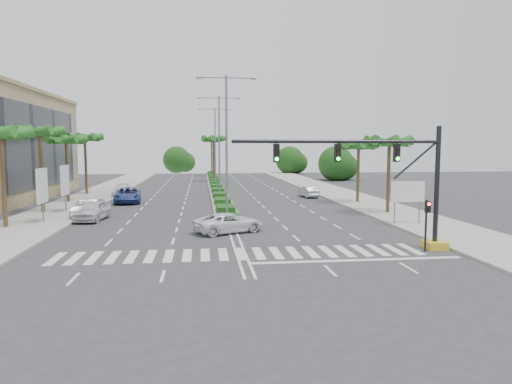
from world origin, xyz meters
TOP-DOWN VIEW (x-y plane):
  - ground at (0.00, 0.00)m, footprint 160.00×160.00m
  - footpath_right at (15.20, 20.00)m, footprint 6.00×120.00m
  - footpath_left at (-15.20, 20.00)m, footprint 6.00×120.00m
  - median at (0.00, 45.00)m, footprint 2.20×75.00m
  - median_grass at (0.00, 45.00)m, footprint 1.80×75.00m
  - signal_gantry at (9.27, -0.00)m, footprint 12.60×1.20m
  - pedestrian_signal at (10.60, -0.68)m, footprint 0.28×0.36m
  - direction_sign at (13.50, 7.99)m, footprint 2.70×0.11m
  - billboard_near at (-14.50, 12.00)m, footprint 0.18×2.10m
  - billboard_far at (-14.50, 18.00)m, footprint 0.18×2.10m
  - palm_left_near at (-16.50, 10.00)m, footprint 4.57×4.68m
  - palm_left_mid at (-16.50, 18.00)m, footprint 4.57×4.68m
  - palm_left_far at (-16.50, 26.00)m, footprint 4.57×4.68m
  - palm_left_end at (-16.50, 34.00)m, footprint 4.57×4.68m
  - palm_right_near at (14.50, 14.00)m, footprint 4.57×4.68m
  - palm_right_far at (14.50, 22.00)m, footprint 4.57×4.68m
  - palm_median_a at (0.00, 55.00)m, footprint 4.57×4.68m
  - palm_median_b at (0.00, 70.00)m, footprint 4.57×4.68m
  - streetlight_near at (0.00, 14.00)m, footprint 5.10×0.25m
  - streetlight_mid at (0.00, 30.00)m, footprint 5.10×0.25m
  - streetlight_far at (0.00, 46.00)m, footprint 5.10×0.25m
  - car_parked_a at (-11.04, 13.24)m, footprint 2.46×4.94m
  - car_parked_b at (-11.80, 15.07)m, footprint 2.12×4.80m
  - car_parked_c at (-10.12, 25.18)m, footprint 3.39×6.14m
  - car_parked_d at (-11.80, 31.68)m, footprint 2.37×5.21m
  - car_crossing at (-0.29, 6.60)m, footprint 5.46×4.13m
  - car_right at (10.56, 28.13)m, footprint 1.83×4.17m

SIDE VIEW (x-z plane):
  - ground at x=0.00m, z-range 0.00..0.00m
  - footpath_right at x=15.20m, z-range 0.00..0.15m
  - footpath_left at x=-15.20m, z-range 0.00..0.15m
  - median at x=0.00m, z-range 0.00..0.20m
  - median_grass at x=0.00m, z-range 0.20..0.24m
  - car_right at x=10.56m, z-range 0.00..1.33m
  - car_crossing at x=-0.29m, z-range 0.00..1.38m
  - car_parked_d at x=-11.80m, z-range 0.00..1.48m
  - car_parked_b at x=-11.80m, z-range 0.00..1.53m
  - car_parked_a at x=-11.04m, z-range 0.00..1.62m
  - car_parked_c at x=-10.12m, z-range 0.00..1.63m
  - pedestrian_signal at x=10.60m, z-range 0.54..3.54m
  - direction_sign at x=13.50m, z-range 0.75..4.15m
  - billboard_near at x=-14.50m, z-range 0.79..5.14m
  - billboard_far at x=-14.50m, z-range 0.79..5.14m
  - signal_gantry at x=9.27m, z-range -0.14..7.06m
  - palm_right_far at x=14.50m, z-range 2.54..9.29m
  - palm_right_near at x=14.50m, z-range 2.68..9.73m
  - palm_left_far at x=-16.50m, z-range 2.82..10.17m
  - palm_left_near at x=-16.50m, z-range 2.91..10.46m
  - streetlight_near at x=0.00m, z-range 0.81..12.81m
  - streetlight_mid at x=0.00m, z-range 0.81..12.81m
  - streetlight_far at x=0.00m, z-range 0.81..12.81m
  - palm_left_end at x=-16.50m, z-range 3.01..10.76m
  - palm_left_mid at x=-16.50m, z-range 3.10..11.05m
  - palm_median_a at x=0.00m, z-range 3.15..11.20m
  - palm_median_b at x=0.00m, z-range 3.15..11.20m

